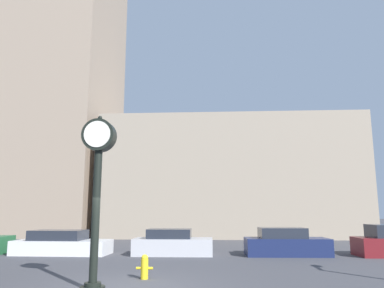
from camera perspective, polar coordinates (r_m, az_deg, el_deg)
ground_plane at (r=11.43m, az=-10.14°, el=-20.75°), size 200.00×200.00×0.00m
building_tall_tower at (r=41.47m, az=-19.45°, el=13.18°), size 10.56×12.00×36.35m
building_storefront_row at (r=35.09m, az=5.78°, el=-5.51°), size 21.48×12.00×9.94m
street_clock at (r=11.02m, az=-14.19°, el=-4.46°), size 0.94×0.68×4.87m
car_white at (r=20.42m, az=-19.27°, el=-14.21°), size 4.71×1.96×1.19m
car_silver at (r=19.13m, az=-3.00°, el=-14.94°), size 3.88×1.78×1.26m
car_navy at (r=19.40m, az=14.08°, el=-14.51°), size 4.03×1.86×1.33m
fire_hydrant_near at (r=12.62m, az=-7.24°, el=-18.03°), size 0.54×0.23×0.76m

